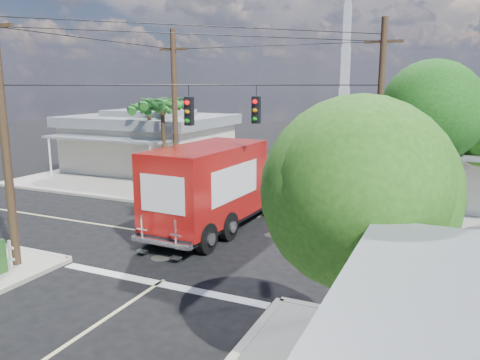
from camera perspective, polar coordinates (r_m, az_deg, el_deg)
The scene contains 12 objects.
ground at distance 18.90m, azimuth -2.52°, elevation -7.66°, with size 120.00×120.00×0.00m, color black.
sidewalk_nw at distance 33.40m, azimuth -10.79°, elevation 0.72°, with size 14.12×14.12×0.14m.
road_markings at distance 17.68m, azimuth -4.70°, elevation -9.05°, with size 32.00×32.00×0.01m.
building_nw at distance 35.00m, azimuth -10.94°, elevation 4.76°, with size 10.80×10.20×4.30m.
radio_tower at distance 36.71m, azimuth 12.60°, elevation 10.35°, with size 0.80×0.80×17.00m.
tree_ne_front at distance 22.73m, azimuth 22.21°, elevation 7.04°, with size 4.21×4.14×6.66m.
tree_se at distance 9.00m, azimuth 16.65°, elevation -2.85°, with size 3.67×3.54×5.62m.
palm_nw_front at distance 28.16m, azimuth -9.45°, elevation 8.99°, with size 3.01×3.08×5.59m.
palm_nw_back at distance 30.54m, azimuth -11.01°, elevation 8.42°, with size 3.01×3.08×5.19m.
utility_poles at distance 20.07m, azimuth -4.62°, elevation 7.10°, with size 12.00×10.68×9.00m.
vending_boxes at distance 22.84m, azimuth 19.61°, elevation -3.14°, with size 1.90×0.50×1.10m.
delivery_truck at distance 20.31m, azimuth -2.86°, elevation -0.75°, with size 3.16×8.77×3.74m.
Camera 1 is at (8.10, -15.91, 6.20)m, focal length 35.00 mm.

